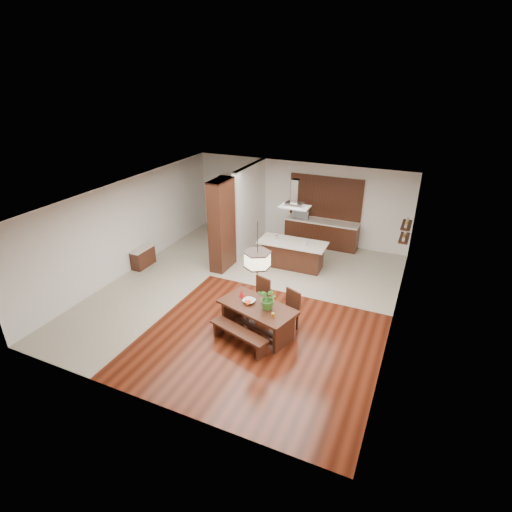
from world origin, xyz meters
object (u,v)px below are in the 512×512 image
at_px(dining_bench, 239,338).
at_px(island_cup, 305,243).
at_px(range_hood, 295,193).
at_px(dining_chair_left, 258,298).
at_px(foliage_plant, 268,299).
at_px(microwave, 301,213).
at_px(pendant_lantern, 257,249).
at_px(fruit_bowl, 249,301).
at_px(hallway_console, 143,257).
at_px(kitchen_island, 293,254).
at_px(dining_chair_right, 287,312).
at_px(dining_table, 257,313).

distance_m(dining_bench, island_cup, 4.34).
bearing_deg(range_hood, dining_chair_left, -87.67).
relative_size(foliage_plant, range_hood, 0.60).
distance_m(range_hood, microwave, 2.51).
bearing_deg(pendant_lantern, range_hood, 96.31).
bearing_deg(fruit_bowl, hallway_console, 159.47).
bearing_deg(fruit_bowl, range_hood, 92.61).
relative_size(dining_chair_left, range_hood, 1.17).
bearing_deg(dining_bench, island_cup, 87.51).
distance_m(hallway_console, microwave, 5.72).
bearing_deg(dining_chair_left, kitchen_island, 110.03).
relative_size(dining_bench, foliage_plant, 2.84).
bearing_deg(fruit_bowl, pendant_lantern, -12.90).
bearing_deg(pendant_lantern, dining_chair_right, 34.57).
bearing_deg(dining_chair_right, pendant_lantern, -121.31).
distance_m(hallway_console, dining_bench, 5.26).
relative_size(pendant_lantern, island_cup, 10.51).
bearing_deg(foliage_plant, dining_table, 177.30).
height_order(dining_chair_right, pendant_lantern, pendant_lantern).
bearing_deg(range_hood, island_cup, -13.37).
bearing_deg(foliage_plant, kitchen_island, 100.61).
bearing_deg(dining_chair_left, microwave, 113.99).
xyz_separation_m(dining_table, fruit_bowl, (-0.25, 0.06, 0.24)).
distance_m(dining_chair_left, dining_chair_right, 0.93).
relative_size(dining_chair_right, kitchen_island, 0.48).
xyz_separation_m(dining_chair_right, island_cup, (-0.60, 3.21, 0.42)).
distance_m(pendant_lantern, foliage_plant, 1.23).
relative_size(hallway_console, dining_chair_left, 0.83).
height_order(pendant_lantern, fruit_bowl, pendant_lantern).
relative_size(hallway_console, foliage_plant, 1.62).
xyz_separation_m(dining_bench, pendant_lantern, (0.19, 0.64, 2.03)).
xyz_separation_m(dining_bench, range_hood, (-0.23, 4.37, 2.25)).
relative_size(pendant_lantern, fruit_bowl, 4.41).
xyz_separation_m(kitchen_island, microwave, (-0.44, 2.07, 0.66)).
xyz_separation_m(dining_table, microwave, (-0.85, 5.79, 0.54)).
distance_m(fruit_bowl, kitchen_island, 3.69).
height_order(dining_table, dining_bench, dining_table).
distance_m(range_hood, island_cup, 1.58).
bearing_deg(dining_bench, fruit_bowl, 94.82).
bearing_deg(pendant_lantern, hallway_console, 159.84).
bearing_deg(microwave, dining_bench, -94.97).
distance_m(dining_chair_right, pendant_lantern, 1.87).
height_order(dining_chair_left, island_cup, dining_chair_left).
height_order(dining_table, foliage_plant, foliage_plant).
height_order(foliage_plant, island_cup, foliage_plant).
height_order(foliage_plant, kitchen_island, foliage_plant).
xyz_separation_m(kitchen_island, island_cup, (0.41, -0.09, 0.48)).
xyz_separation_m(hallway_console, pendant_lantern, (4.85, -1.78, 1.93)).
bearing_deg(range_hood, dining_table, -83.69).
bearing_deg(dining_table, island_cup, 90.01).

